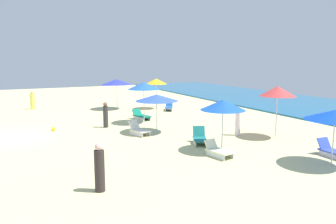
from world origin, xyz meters
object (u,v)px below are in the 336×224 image
at_px(umbrella_4, 157,98).
at_px(lounge_chair_6_0, 218,151).
at_px(lounge_chair_0_0, 169,107).
at_px(beachgoer_2, 100,168).
at_px(umbrella_1, 335,115).
at_px(beachgoer_1, 33,101).
at_px(beach_ball_0, 53,129).
at_px(lounge_chair_1_0, 334,151).
at_px(umbrella_0, 156,81).
at_px(umbrella_6, 223,105).
at_px(lounge_chair_6_1, 200,138).
at_px(lounge_chair_2_0, 141,116).
at_px(lounge_chair_4_0, 139,130).
at_px(beachgoer_0, 106,115).
at_px(umbrella_3, 117,82).
at_px(beachgoer_3, 238,122).
at_px(umbrella_2, 144,86).
at_px(umbrella_5, 278,91).

relative_size(umbrella_4, lounge_chair_6_0, 1.77).
bearing_deg(lounge_chair_0_0, lounge_chair_6_0, -78.43).
distance_m(lounge_chair_6_0, beachgoer_2, 5.78).
xyz_separation_m(umbrella_1, beachgoer_1, (-20.97, -9.67, -1.32)).
distance_m(beachgoer_2, beach_ball_0, 9.95).
bearing_deg(lounge_chair_1_0, umbrella_1, -144.12).
relative_size(umbrella_1, beachgoer_1, 1.48).
distance_m(umbrella_0, umbrella_6, 13.26).
distance_m(lounge_chair_6_1, beachgoer_2, 7.04).
xyz_separation_m(lounge_chair_2_0, beachgoer_2, (10.99, -5.72, 0.48)).
height_order(lounge_chair_1_0, lounge_chair_6_0, lounge_chair_1_0).
bearing_deg(beach_ball_0, umbrella_4, 60.33).
xyz_separation_m(umbrella_0, lounge_chair_4_0, (8.38, -4.80, -2.03)).
xyz_separation_m(lounge_chair_6_0, beachgoer_0, (-8.14, -2.74, 0.50)).
bearing_deg(umbrella_0, lounge_chair_6_0, -12.96).
bearing_deg(umbrella_0, beach_ball_0, -59.79).
bearing_deg(beachgoer_2, umbrella_6, 56.00).
xyz_separation_m(lounge_chair_6_0, beachgoer_1, (-18.00, -6.27, 0.46)).
bearing_deg(lounge_chair_6_1, beachgoer_1, 137.40).
xyz_separation_m(lounge_chair_1_0, beach_ball_0, (-10.72, -10.27, -0.14)).
distance_m(umbrella_3, umbrella_6, 14.31).
relative_size(lounge_chair_6_1, beachgoer_3, 0.89).
distance_m(umbrella_0, beachgoer_1, 10.48).
bearing_deg(umbrella_1, lounge_chair_6_0, -131.26).
bearing_deg(lounge_chair_6_0, beachgoer_2, -177.32).
relative_size(lounge_chair_1_0, beachgoer_0, 0.95).
bearing_deg(umbrella_4, beach_ball_0, -119.67).
height_order(umbrella_0, beachgoer_2, umbrella_0).
distance_m(umbrella_0, lounge_chair_6_0, 14.19).
distance_m(umbrella_6, beachgoer_3, 3.68).
distance_m(umbrella_1, umbrella_2, 11.87).
bearing_deg(lounge_chair_4_0, umbrella_3, 59.72).
xyz_separation_m(umbrella_3, beach_ball_0, (6.48, -5.92, -2.16)).
bearing_deg(lounge_chair_4_0, lounge_chair_2_0, 47.10).
relative_size(umbrella_0, umbrella_5, 0.92).
height_order(lounge_chair_2_0, lounge_chair_6_0, lounge_chair_2_0).
height_order(lounge_chair_2_0, beachgoer_3, beachgoer_3).
distance_m(umbrella_4, lounge_chair_4_0, 2.09).
bearing_deg(lounge_chair_4_0, beachgoer_1, 90.12).
height_order(lounge_chair_0_0, umbrella_1, umbrella_1).
bearing_deg(umbrella_1, beachgoer_0, -151.10).
bearing_deg(lounge_chair_0_0, lounge_chair_2_0, -112.86).
bearing_deg(lounge_chair_0_0, umbrella_0, 143.08).
bearing_deg(lounge_chair_6_1, umbrella_3, 115.79).
height_order(lounge_chair_6_1, beach_ball_0, lounge_chair_6_1).
relative_size(lounge_chair_2_0, umbrella_6, 0.67).
height_order(umbrella_1, umbrella_4, umbrella_1).
bearing_deg(umbrella_0, beachgoer_0, -46.75).
relative_size(lounge_chair_0_0, umbrella_1, 0.68).
bearing_deg(lounge_chair_4_0, beachgoer_0, 91.22).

